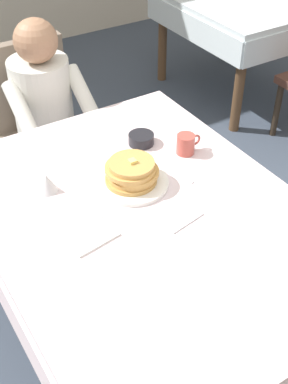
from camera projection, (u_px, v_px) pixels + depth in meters
The scene contains 14 objects.
ground_plane at pixel (146, 335), 2.30m from camera, with size 14.00×14.00×0.00m, color #3D4756.
dining_table_main at pixel (146, 230), 1.89m from camera, with size 1.12×1.52×0.74m.
chair_diner at pixel (38, 118), 2.75m from camera, with size 0.44×0.45×0.93m.
diner_person at pixel (46, 108), 2.56m from camera, with size 0.40×0.43×1.12m.
plate_breakfast at pixel (133, 182), 1.95m from camera, with size 0.28×0.28×0.02m, color white.
breakfast_stack at pixel (132, 172), 1.92m from camera, with size 0.21×0.20×0.10m.
cup_coffee at pixel (186, 144), 2.10m from camera, with size 0.11×0.08×0.08m.
bowl_butter at pixel (141, 139), 2.16m from camera, with size 0.11×0.11×0.04m, color black.
syrup_pitcher at pixel (47, 183), 1.90m from camera, with size 0.08×0.08×0.07m.
fork_left_of_plate at pixel (91, 203), 1.86m from camera, with size 0.18×0.01×0.01m, color silver.
knife_right_of_plate at pixel (176, 171), 2.02m from camera, with size 0.20×0.01×0.01m, color silver.
spoon_near_edge at pixel (188, 223), 1.78m from camera, with size 0.15×0.01×0.01m, color silver.
napkin_folded at pixel (90, 236), 1.73m from camera, with size 0.17×0.12×0.01m, color white.
background_table_far at pixel (241, 14), 3.72m from camera, with size 0.92×1.12×0.74m.
Camera 1 is at (-0.74, -1.16, 1.95)m, focal length 47.39 mm.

